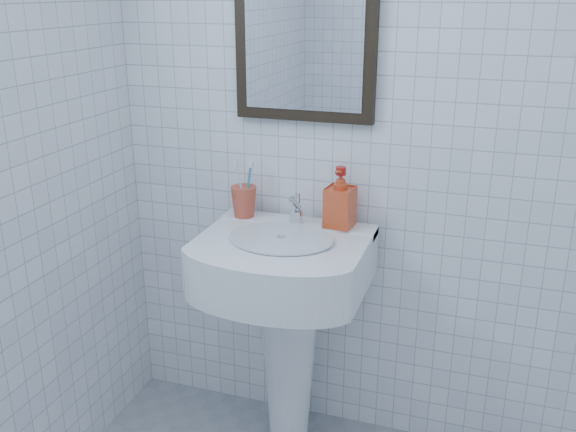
% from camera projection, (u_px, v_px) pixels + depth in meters
% --- Properties ---
extents(wall_back, '(2.20, 0.02, 2.50)m').
position_uv_depth(wall_back, '(412.00, 123.00, 2.18)').
color(wall_back, white).
rests_on(wall_back, ground).
extents(washbasin, '(0.58, 0.42, 0.89)m').
position_uv_depth(washbasin, '(287.00, 306.00, 2.32)').
color(washbasin, white).
rests_on(washbasin, ground).
extents(faucet, '(0.05, 0.10, 0.12)m').
position_uv_depth(faucet, '(296.00, 211.00, 2.30)').
color(faucet, silver).
rests_on(faucet, washbasin).
extents(toothbrush_cup, '(0.11, 0.11, 0.11)m').
position_uv_depth(toothbrush_cup, '(244.00, 202.00, 2.37)').
color(toothbrush_cup, '#C44831').
rests_on(toothbrush_cup, washbasin).
extents(soap_dispenser, '(0.11, 0.11, 0.21)m').
position_uv_depth(soap_dispenser, '(340.00, 198.00, 2.25)').
color(soap_dispenser, red).
rests_on(soap_dispenser, washbasin).
extents(wall_mirror, '(0.50, 0.04, 0.62)m').
position_uv_depth(wall_mirror, '(305.00, 30.00, 2.17)').
color(wall_mirror, black).
rests_on(wall_mirror, wall_back).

